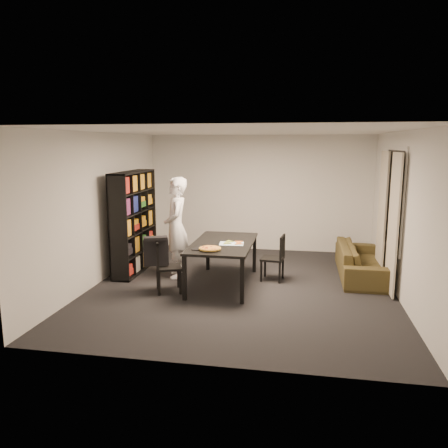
% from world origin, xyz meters
% --- Properties ---
extents(room, '(5.01, 5.51, 2.61)m').
position_xyz_m(room, '(0.00, 0.00, 1.30)').
color(room, black).
rests_on(room, ground).
extents(window_pane, '(0.02, 1.40, 1.60)m').
position_xyz_m(window_pane, '(2.48, 0.60, 1.50)').
color(window_pane, black).
rests_on(window_pane, room).
extents(window_frame, '(0.03, 1.52, 1.72)m').
position_xyz_m(window_frame, '(2.48, 0.60, 1.50)').
color(window_frame, white).
rests_on(window_frame, room).
extents(curtain_left, '(0.03, 0.70, 2.25)m').
position_xyz_m(curtain_left, '(2.40, 0.08, 1.15)').
color(curtain_left, beige).
rests_on(curtain_left, room).
extents(curtain_right, '(0.03, 0.70, 2.25)m').
position_xyz_m(curtain_right, '(2.40, 1.12, 1.15)').
color(curtain_right, beige).
rests_on(curtain_right, room).
extents(bookshelf, '(0.35, 1.50, 1.90)m').
position_xyz_m(bookshelf, '(-2.16, 0.60, 0.95)').
color(bookshelf, black).
rests_on(bookshelf, room).
extents(dining_table, '(1.00, 1.80, 0.75)m').
position_xyz_m(dining_table, '(-0.34, 0.05, 0.68)').
color(dining_table, black).
rests_on(dining_table, room).
extents(chair_left, '(0.52, 0.52, 0.86)m').
position_xyz_m(chair_left, '(-1.23, -0.49, 0.49)').
color(chair_left, black).
rests_on(chair_left, room).
extents(chair_right, '(0.43, 0.43, 0.82)m').
position_xyz_m(chair_right, '(0.56, 0.46, 0.47)').
color(chair_right, black).
rests_on(chair_right, room).
extents(draped_jacket, '(0.42, 0.30, 0.48)m').
position_xyz_m(draped_jacket, '(-1.34, -0.53, 0.71)').
color(draped_jacket, black).
rests_on(draped_jacket, chair_left).
extents(person, '(0.62, 0.77, 1.82)m').
position_xyz_m(person, '(-1.26, 0.38, 0.91)').
color(person, white).
rests_on(person, room).
extents(baking_tray, '(0.45, 0.38, 0.01)m').
position_xyz_m(baking_tray, '(-0.51, -0.47, 0.76)').
color(baking_tray, black).
rests_on(baking_tray, dining_table).
extents(pepperoni_pizza, '(0.35, 0.35, 0.03)m').
position_xyz_m(pepperoni_pizza, '(-0.44, -0.53, 0.78)').
color(pepperoni_pizza, '#AD8532').
rests_on(pepperoni_pizza, dining_table).
extents(kitchen_towel, '(0.43, 0.34, 0.01)m').
position_xyz_m(kitchen_towel, '(-0.18, -0.05, 0.76)').
color(kitchen_towel, white).
rests_on(kitchen_towel, dining_table).
extents(pizza_slices, '(0.46, 0.43, 0.01)m').
position_xyz_m(pizza_slices, '(-0.16, -0.01, 0.77)').
color(pizza_slices, gold).
rests_on(pizza_slices, dining_table).
extents(sofa, '(0.78, 2.00, 0.58)m').
position_xyz_m(sofa, '(2.07, 0.97, 0.29)').
color(sofa, '#443F1B').
rests_on(sofa, room).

